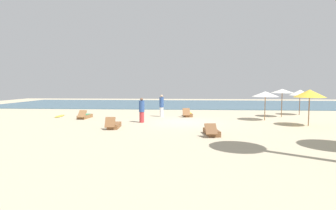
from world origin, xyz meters
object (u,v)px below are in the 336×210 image
Objects in this scene: person_1 at (142,110)px; umbrella_0 at (265,94)px; person_0 at (162,106)px; umbrella_1 at (310,94)px; lounger_3 at (114,125)px; surfboard at (60,116)px; lounger_0 at (211,132)px; lounger_1 at (188,114)px; umbrella_2 at (282,91)px; umbrella_3 at (300,93)px; lounger_2 at (85,116)px.

umbrella_0 is at bearing 11.01° from person_1.
person_0 is at bearing 72.33° from person_1.
lounger_3 is at bearing -172.41° from umbrella_1.
lounger_0 is at bearing -31.60° from surfboard.
lounger_0 is (-4.41, -5.92, -1.75)m from umbrella_0.
surfboard is (-10.45, -0.81, -0.14)m from lounger_1.
umbrella_2 reaches higher than lounger_3.
umbrella_2 reaches higher than umbrella_3.
lounger_3 reaches higher than surfboard.
umbrella_3 is 1.22× the size of lounger_0.
lounger_3 is 2.80m from person_1.
lounger_0 is 0.92× the size of surfboard.
umbrella_2 is 1.32× the size of person_1.
person_1 is (-3.15, -3.75, 0.67)m from lounger_1.
lounger_2 is 5.55m from lounger_3.
umbrella_0 is 1.22× the size of lounger_1.
surfboard is (-20.04, -2.48, -1.88)m from umbrella_3.
lounger_0 is at bearing -126.69° from umbrella_0.
umbrella_2 reaches higher than umbrella_0.
person_1 is (-10.71, 0.80, -1.20)m from umbrella_1.
person_1 is at bearing -107.67° from person_0.
lounger_2 is (-9.12, 6.13, 0.01)m from lounger_0.
person_1 is at bearing -130.04° from lounger_1.
lounger_0 is at bearing -81.51° from lounger_1.
lounger_1 reaches higher than surfboard.
umbrella_1 is at bearing 28.23° from lounger_0.
umbrella_3 is 1.27× the size of person_1.
person_1 reaches higher than lounger_1.
umbrella_2 is 9.72m from person_0.
umbrella_0 reaches higher than lounger_1.
surfboard is (-17.98, -0.88, -2.05)m from umbrella_2.
surfboard is at bearing -175.55° from lounger_1.
lounger_2 is at bearing 146.10° from lounger_0.
umbrella_3 is at bearing 37.83° from umbrella_2.
umbrella_0 reaches higher than person_1.
lounger_1 is (-5.60, 2.05, -1.74)m from umbrella_0.
lounger_0 is at bearing -128.30° from umbrella_2.
person_0 reaches higher than person_1.
umbrella_1 reaches higher than surfboard.
person_0 is 0.93× the size of surfboard.
umbrella_2 is (-0.02, 4.62, 0.04)m from umbrella_1.
umbrella_2 reaches higher than person_0.
person_0 is 8.40m from surfboard.
umbrella_1 is 1.32× the size of lounger_2.
lounger_0 is (-8.41, -9.64, -1.75)m from umbrella_3.
umbrella_0 is 16.20m from surfboard.
lounger_3 is at bearing -50.91° from lounger_2.
lounger_1 is at bearing 148.95° from umbrella_1.
umbrella_2 is 11.42m from person_1.
lounger_2 is 2.72m from surfboard.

